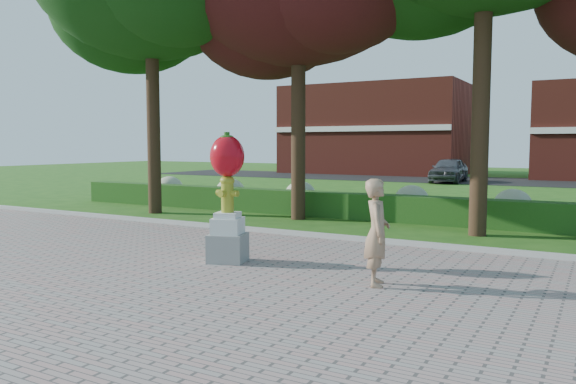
# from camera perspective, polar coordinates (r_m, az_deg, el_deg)

# --- Properties ---
(ground) EXTENTS (100.00, 100.00, 0.00)m
(ground) POSITION_cam_1_polar(r_m,az_deg,el_deg) (11.45, -4.51, -6.89)
(ground) COLOR #205214
(ground) RESTS_ON ground
(walkway) EXTENTS (40.00, 14.00, 0.04)m
(walkway) POSITION_cam_1_polar(r_m,az_deg,el_deg) (8.53, -20.00, -11.16)
(walkway) COLOR gray
(walkway) RESTS_ON ground
(curb) EXTENTS (40.00, 0.18, 0.15)m
(curb) POSITION_cam_1_polar(r_m,az_deg,el_deg) (13.98, 2.40, -4.42)
(curb) COLOR #ADADA5
(curb) RESTS_ON ground
(lawn_hedge) EXTENTS (24.00, 0.70, 0.80)m
(lawn_hedge) POSITION_cam_1_polar(r_m,az_deg,el_deg) (17.56, 8.35, -1.50)
(lawn_hedge) COLOR #123F13
(lawn_hedge) RESTS_ON ground
(hydrangea_row) EXTENTS (20.10, 1.10, 0.99)m
(hydrangea_row) POSITION_cam_1_polar(r_m,az_deg,el_deg) (18.29, 11.16, -0.81)
(hydrangea_row) COLOR #A7AF85
(hydrangea_row) RESTS_ON ground
(street) EXTENTS (50.00, 8.00, 0.02)m
(street) POSITION_cam_1_polar(r_m,az_deg,el_deg) (37.89, 19.88, 1.07)
(street) COLOR black
(street) RESTS_ON ground
(building_left) EXTENTS (14.00, 8.00, 7.00)m
(building_left) POSITION_cam_1_polar(r_m,az_deg,el_deg) (46.26, 8.92, 6.26)
(building_left) COLOR maroon
(building_left) RESTS_ON ground
(hydrant_sculpture) EXTENTS (0.86, 0.86, 2.53)m
(hydrant_sculpture) POSITION_cam_1_polar(r_m,az_deg,el_deg) (10.95, -6.18, -0.16)
(hydrant_sculpture) COLOR gray
(hydrant_sculpture) RESTS_ON walkway
(woman) EXTENTS (0.62, 0.74, 1.74)m
(woman) POSITION_cam_1_polar(r_m,az_deg,el_deg) (9.21, 9.03, -4.07)
(woman) COLOR #A07A5B
(woman) RESTS_ON walkway
(parked_car) EXTENTS (1.93, 4.50, 1.51)m
(parked_car) POSITION_cam_1_polar(r_m,az_deg,el_deg) (35.68, 16.02, 2.19)
(parked_car) COLOR #42444A
(parked_car) RESTS_ON street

